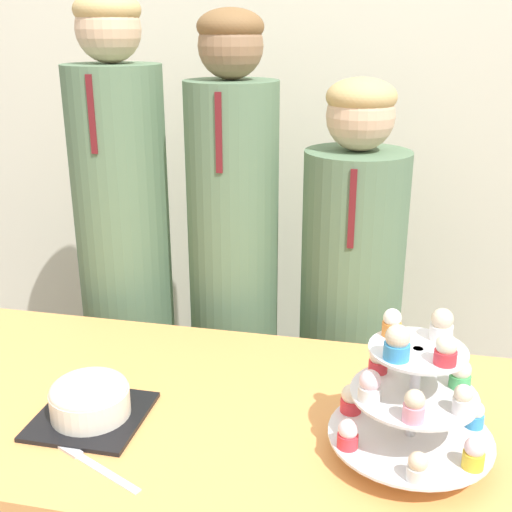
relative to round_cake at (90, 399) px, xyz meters
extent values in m
cube|color=beige|center=(0.16, 1.31, 0.54)|extent=(9.00, 0.06, 2.70)
cube|color=black|center=(0.00, 0.00, -0.04)|extent=(0.23, 0.23, 0.01)
cylinder|color=silver|center=(0.00, 0.00, -0.01)|extent=(0.17, 0.17, 0.06)
ellipsoid|color=silver|center=(0.00, 0.00, 0.02)|extent=(0.17, 0.17, 0.06)
cube|color=silver|center=(0.11, -0.17, -0.05)|extent=(0.16, 0.09, 0.00)
cube|color=#B2B2B7|center=(0.00, -0.11, -0.05)|extent=(0.08, 0.05, 0.01)
cylinder|color=silver|center=(0.67, 0.02, 0.07)|extent=(0.02, 0.02, 0.24)
cylinder|color=silver|center=(0.67, 0.02, 0.00)|extent=(0.32, 0.32, 0.01)
cylinder|color=silver|center=(0.67, 0.02, 0.09)|extent=(0.24, 0.24, 0.01)
cylinder|color=silver|center=(0.67, 0.02, 0.19)|extent=(0.18, 0.18, 0.01)
cylinder|color=#3893DB|center=(0.80, 0.07, 0.01)|extent=(0.04, 0.04, 0.03)
sphere|color=white|center=(0.80, 0.07, 0.04)|extent=(0.04, 0.04, 0.04)
cylinder|color=orange|center=(0.68, 0.15, 0.02)|extent=(0.04, 0.04, 0.03)
sphere|color=white|center=(0.68, 0.15, 0.04)|extent=(0.04, 0.04, 0.04)
cylinder|color=#E5333D|center=(0.55, 0.07, 0.01)|extent=(0.04, 0.04, 0.03)
sphere|color=#F4E5C6|center=(0.55, 0.07, 0.04)|extent=(0.04, 0.04, 0.04)
cylinder|color=#E5333D|center=(0.56, -0.05, 0.01)|extent=(0.04, 0.04, 0.03)
sphere|color=silver|center=(0.56, -0.05, 0.04)|extent=(0.04, 0.04, 0.04)
cylinder|color=white|center=(0.68, -0.12, 0.01)|extent=(0.04, 0.04, 0.03)
sphere|color=beige|center=(0.68, -0.12, 0.04)|extent=(0.04, 0.04, 0.04)
cylinder|color=yellow|center=(0.78, -0.06, 0.02)|extent=(0.04, 0.04, 0.03)
sphere|color=silver|center=(0.78, -0.06, 0.04)|extent=(0.04, 0.04, 0.04)
cylinder|color=#4CB766|center=(0.69, 0.11, 0.11)|extent=(0.04, 0.04, 0.03)
sphere|color=silver|center=(0.69, 0.11, 0.14)|extent=(0.04, 0.04, 0.04)
cylinder|color=#E5333D|center=(0.60, 0.08, 0.11)|extent=(0.04, 0.04, 0.02)
sphere|color=#F4E5C6|center=(0.60, 0.08, 0.13)|extent=(0.04, 0.04, 0.04)
cylinder|color=white|center=(0.59, -0.03, 0.11)|extent=(0.04, 0.04, 0.03)
sphere|color=silver|center=(0.59, -0.03, 0.14)|extent=(0.04, 0.04, 0.04)
cylinder|color=pink|center=(0.67, -0.08, 0.11)|extent=(0.04, 0.04, 0.03)
sphere|color=beige|center=(0.67, -0.08, 0.14)|extent=(0.04, 0.04, 0.04)
cylinder|color=white|center=(0.76, -0.04, 0.11)|extent=(0.04, 0.04, 0.03)
sphere|color=#F4E5C6|center=(0.76, -0.04, 0.13)|extent=(0.03, 0.03, 0.03)
cylinder|color=#4CB766|center=(0.76, 0.06, 0.11)|extent=(0.04, 0.04, 0.03)
sphere|color=#F4E5C6|center=(0.76, 0.06, 0.13)|extent=(0.04, 0.04, 0.04)
cylinder|color=white|center=(0.72, 0.07, 0.20)|extent=(0.04, 0.04, 0.03)
sphere|color=beige|center=(0.72, 0.07, 0.23)|extent=(0.04, 0.04, 0.04)
cylinder|color=orange|center=(0.62, 0.06, 0.20)|extent=(0.04, 0.04, 0.03)
sphere|color=white|center=(0.62, 0.06, 0.23)|extent=(0.04, 0.04, 0.04)
cylinder|color=#3893DB|center=(0.63, -0.03, 0.20)|extent=(0.05, 0.05, 0.03)
sphere|color=beige|center=(0.63, -0.03, 0.23)|extent=(0.05, 0.05, 0.05)
cylinder|color=#E5333D|center=(0.72, -0.03, 0.20)|extent=(0.04, 0.04, 0.03)
sphere|color=#F4E5C6|center=(0.72, -0.03, 0.23)|extent=(0.04, 0.04, 0.04)
cylinder|color=#567556|center=(-0.24, 0.75, -0.08)|extent=(0.30, 0.30, 1.47)
sphere|color=#D6AD89|center=(-0.24, 0.75, 0.75)|extent=(0.19, 0.19, 0.19)
ellipsoid|color=tan|center=(-0.24, 0.75, 0.80)|extent=(0.20, 0.20, 0.11)
cube|color=maroon|center=(-0.24, 0.60, 0.52)|extent=(0.02, 0.01, 0.22)
cylinder|color=#567556|center=(0.13, 0.75, -0.10)|extent=(0.28, 0.28, 1.42)
sphere|color=#8E6B4C|center=(0.13, 0.75, 0.71)|extent=(0.19, 0.19, 0.19)
ellipsoid|color=brown|center=(0.13, 0.75, 0.76)|extent=(0.19, 0.19, 0.10)
cube|color=maroon|center=(0.13, 0.61, 0.48)|extent=(0.02, 0.01, 0.22)
cylinder|color=#567556|center=(0.50, 0.75, -0.20)|extent=(0.31, 0.31, 1.24)
sphere|color=#D6AD89|center=(0.50, 0.75, 0.52)|extent=(0.19, 0.19, 0.19)
ellipsoid|color=tan|center=(0.50, 0.75, 0.57)|extent=(0.20, 0.20, 0.11)
cube|color=maroon|center=(0.50, 0.59, 0.29)|extent=(0.02, 0.01, 0.22)
camera|label=1|loc=(0.61, -1.09, 0.76)|focal=45.00mm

